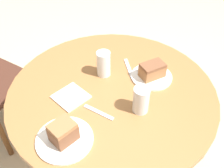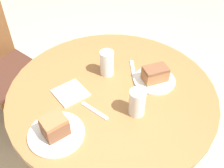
{
  "view_description": "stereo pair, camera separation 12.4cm",
  "coord_description": "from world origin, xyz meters",
  "px_view_note": "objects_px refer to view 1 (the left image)",
  "views": [
    {
      "loc": [
        -0.77,
        -0.5,
        1.61
      ],
      "look_at": [
        0.0,
        0.0,
        0.76
      ],
      "focal_mm": 42.0,
      "sensor_mm": 36.0,
      "label": 1
    },
    {
      "loc": [
        -0.69,
        -0.6,
        1.61
      ],
      "look_at": [
        0.0,
        0.0,
        0.76
      ],
      "focal_mm": 42.0,
      "sensor_mm": 36.0,
      "label": 2
    }
  ],
  "objects_px": {
    "plate_near": "(151,77)",
    "plate_far": "(65,140)",
    "cake_slice_near": "(152,70)",
    "glass_lemonade": "(104,65)",
    "glass_water": "(141,101)",
    "cake_slice_far": "(64,132)"
  },
  "relations": [
    {
      "from": "cake_slice_near",
      "to": "glass_lemonade",
      "type": "xyz_separation_m",
      "value": [
        -0.11,
        0.22,
        0.01
      ]
    },
    {
      "from": "cake_slice_near",
      "to": "plate_far",
      "type": "bearing_deg",
      "value": 168.04
    },
    {
      "from": "plate_far",
      "to": "cake_slice_near",
      "type": "bearing_deg",
      "value": -11.96
    },
    {
      "from": "plate_near",
      "to": "plate_far",
      "type": "distance_m",
      "value": 0.55
    },
    {
      "from": "glass_lemonade",
      "to": "glass_water",
      "type": "bearing_deg",
      "value": -112.59
    },
    {
      "from": "plate_near",
      "to": "glass_water",
      "type": "height_order",
      "value": "glass_water"
    },
    {
      "from": "glass_water",
      "to": "cake_slice_far",
      "type": "bearing_deg",
      "value": 151.09
    },
    {
      "from": "glass_lemonade",
      "to": "glass_water",
      "type": "xyz_separation_m",
      "value": [
        -0.12,
        -0.28,
        -0.0
      ]
    },
    {
      "from": "plate_far",
      "to": "cake_slice_far",
      "type": "xyz_separation_m",
      "value": [
        0.0,
        0.0,
        0.05
      ]
    },
    {
      "from": "plate_near",
      "to": "cake_slice_far",
      "type": "distance_m",
      "value": 0.55
    },
    {
      "from": "cake_slice_far",
      "to": "plate_near",
      "type": "bearing_deg",
      "value": -11.96
    },
    {
      "from": "plate_far",
      "to": "glass_lemonade",
      "type": "relative_size",
      "value": 1.73
    },
    {
      "from": "glass_water",
      "to": "plate_near",
      "type": "bearing_deg",
      "value": 14.35
    },
    {
      "from": "plate_near",
      "to": "cake_slice_far",
      "type": "xyz_separation_m",
      "value": [
        -0.54,
        0.11,
        0.05
      ]
    },
    {
      "from": "plate_near",
      "to": "cake_slice_near",
      "type": "distance_m",
      "value": 0.04
    },
    {
      "from": "plate_far",
      "to": "cake_slice_near",
      "type": "distance_m",
      "value": 0.55
    },
    {
      "from": "plate_near",
      "to": "plate_far",
      "type": "bearing_deg",
      "value": 168.04
    },
    {
      "from": "plate_far",
      "to": "glass_water",
      "type": "bearing_deg",
      "value": -28.91
    },
    {
      "from": "glass_lemonade",
      "to": "plate_far",
      "type": "bearing_deg",
      "value": -166.17
    },
    {
      "from": "plate_near",
      "to": "glass_lemonade",
      "type": "bearing_deg",
      "value": 116.98
    },
    {
      "from": "cake_slice_far",
      "to": "glass_water",
      "type": "bearing_deg",
      "value": -28.91
    },
    {
      "from": "cake_slice_near",
      "to": "glass_lemonade",
      "type": "bearing_deg",
      "value": 116.98
    }
  ]
}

